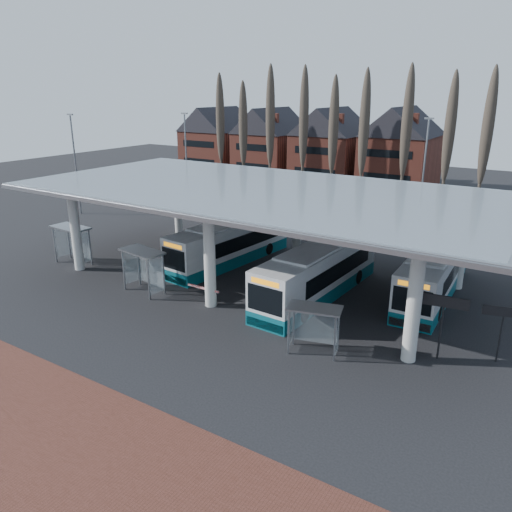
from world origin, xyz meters
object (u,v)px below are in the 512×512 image
Objects in this scene: shelter_1 at (145,261)px; bus_2 at (319,272)px; bus_3 at (434,274)px; bus_1 at (231,243)px; shelter_0 at (73,236)px; shelter_2 at (315,319)px.

bus_2 is at bearing 36.86° from shelter_1.
bus_3 is 18.35m from shelter_1.
bus_2 is (8.42, -2.34, 0.06)m from bus_1.
bus_3 reaches higher than shelter_1.
shelter_2 is (21.14, -2.47, -0.29)m from shelter_0.
shelter_0 is at bearing -163.79° from bus_3.
shelter_1 reaches higher than shelter_2.
shelter_1 is (8.48, -1.21, -0.04)m from shelter_0.
bus_3 is at bearing 58.53° from shelter_2.
bus_3 is 25.63m from shelter_0.
bus_2 is 7.20m from shelter_2.
bus_3 is (6.09, 3.95, -0.10)m from bus_2.
bus_2 reaches higher than shelter_2.
bus_1 is at bearing -175.78° from bus_3.
bus_2 is 4.16× the size of shelter_2.
shelter_2 is at bearing -63.28° from bus_2.
shelter_0 reaches higher than shelter_1.
shelter_1 is (-1.32, -7.65, 0.54)m from bus_1.
bus_1 reaches higher than bus_3.
bus_3 reaches higher than shelter_0.
bus_1 is 14.60m from bus_3.
bus_3 is at bearing 21.78° from shelter_0.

